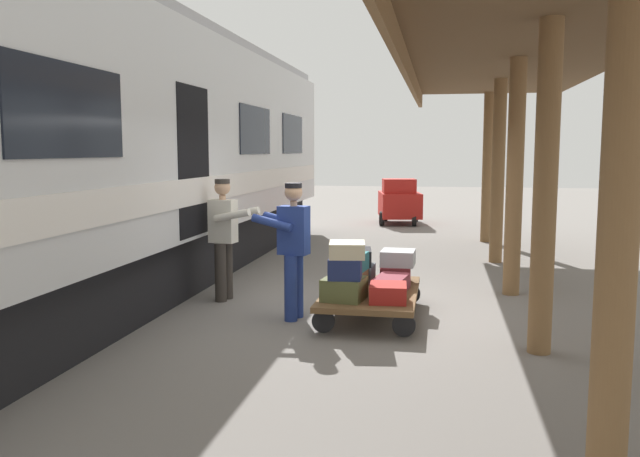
# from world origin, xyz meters

# --- Properties ---
(ground_plane) EXTENTS (60.00, 60.00, 0.00)m
(ground_plane) POSITION_xyz_m (0.00, 0.00, 0.00)
(ground_plane) COLOR slate
(platform_canopy) EXTENTS (3.20, 14.92, 3.56)m
(platform_canopy) POSITION_xyz_m (-2.02, 0.00, 3.24)
(platform_canopy) COLOR brown
(platform_canopy) RESTS_ON ground_plane
(train_car) EXTENTS (3.02, 16.98, 4.00)m
(train_car) POSITION_xyz_m (3.72, -0.00, 2.06)
(train_car) COLOR silver
(train_car) RESTS_ON ground_plane
(luggage_cart) EXTENTS (1.19, 2.07, 0.34)m
(luggage_cart) POSITION_xyz_m (-0.20, 0.25, 0.29)
(luggage_cart) COLOR brown
(luggage_cart) RESTS_ON ground_plane
(suitcase_olive_duffel) EXTENTS (0.53, 0.54, 0.26)m
(suitcase_olive_duffel) POSITION_xyz_m (0.06, 0.82, 0.47)
(suitcase_olive_duffel) COLOR brown
(suitcase_olive_duffel) RESTS_ON luggage_cart
(suitcase_slate_roller) EXTENTS (0.48, 0.53, 0.22)m
(suitcase_slate_roller) POSITION_xyz_m (0.06, -0.32, 0.45)
(suitcase_slate_roller) COLOR #4C515B
(suitcase_slate_roller) RESTS_ON luggage_cart
(suitcase_brown_leather) EXTENTS (0.39, 0.64, 0.25)m
(suitcase_brown_leather) POSITION_xyz_m (0.06, 0.25, 0.47)
(suitcase_brown_leather) COLOR brown
(suitcase_brown_leather) RESTS_ON luggage_cart
(suitcase_maroon_trunk) EXTENTS (0.43, 0.48, 0.22)m
(suitcase_maroon_trunk) POSITION_xyz_m (-0.46, -0.32, 0.45)
(suitcase_maroon_trunk) COLOR maroon
(suitcase_maroon_trunk) RESTS_ON luggage_cart
(suitcase_red_plastic) EXTENTS (0.45, 0.50, 0.21)m
(suitcase_red_plastic) POSITION_xyz_m (-0.46, 0.82, 0.44)
(suitcase_red_plastic) COLOR #AD231E
(suitcase_red_plastic) RESTS_ON luggage_cart
(suitcase_burgundy_valise) EXTENTS (0.45, 0.65, 0.19)m
(suitcase_burgundy_valise) POSITION_xyz_m (-0.46, 0.25, 0.44)
(suitcase_burgundy_valise) COLOR maroon
(suitcase_burgundy_valise) RESTS_ON luggage_cart
(suitcase_teal_softside) EXTENTS (0.40, 0.48, 0.22)m
(suitcase_teal_softside) POSITION_xyz_m (0.04, 0.29, 0.70)
(suitcase_teal_softside) COLOR #1E666B
(suitcase_teal_softside) RESTS_ON suitcase_brown_leather
(suitcase_navy_fabric) EXTENTS (0.41, 0.44, 0.24)m
(suitcase_navy_fabric) POSITION_xyz_m (0.04, 0.85, 0.72)
(suitcase_navy_fabric) COLOR navy
(suitcase_navy_fabric) RESTS_ON suitcase_olive_duffel
(suitcase_cream_canvas) EXTENTS (0.47, 0.53, 0.18)m
(suitcase_cream_canvas) POSITION_xyz_m (0.03, 0.81, 0.94)
(suitcase_cream_canvas) COLOR beige
(suitcase_cream_canvas) RESTS_ON suitcase_navy_fabric
(suitcase_black_hardshell) EXTENTS (0.39, 0.56, 0.22)m
(suitcase_black_hardshell) POSITION_xyz_m (0.03, -0.35, 0.66)
(suitcase_black_hardshell) COLOR black
(suitcase_black_hardshell) RESTS_ON suitcase_slate_roller
(suitcase_gray_aluminum) EXTENTS (0.46, 0.47, 0.21)m
(suitcase_gray_aluminum) POSITION_xyz_m (-0.50, -0.35, 0.67)
(suitcase_gray_aluminum) COLOR #9EA0A5
(suitcase_gray_aluminum) RESTS_ON suitcase_maroon_trunk
(porter_in_overalls) EXTENTS (0.71, 0.51, 1.70)m
(porter_in_overalls) POSITION_xyz_m (0.75, 0.54, 0.93)
(porter_in_overalls) COLOR navy
(porter_in_overalls) RESTS_ON ground_plane
(porter_by_door) EXTENTS (0.70, 0.49, 1.70)m
(porter_by_door) POSITION_xyz_m (1.91, -0.30, 0.93)
(porter_by_door) COLOR #332D28
(porter_by_door) RESTS_ON ground_plane
(baggage_tug) EXTENTS (1.38, 1.86, 1.30)m
(baggage_tug) POSITION_xyz_m (0.11, -10.40, 0.63)
(baggage_tug) COLOR #B21E19
(baggage_tug) RESTS_ON ground_plane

